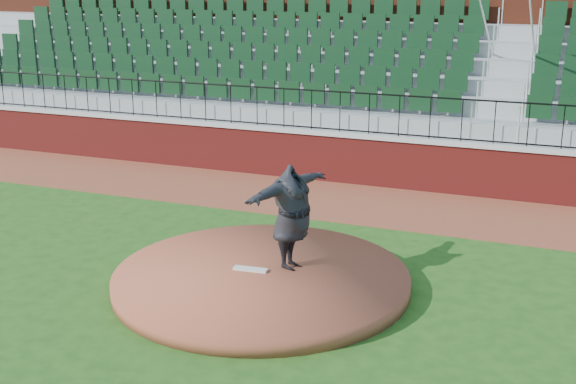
{
  "coord_description": "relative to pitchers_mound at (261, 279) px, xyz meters",
  "views": [
    {
      "loc": [
        4.88,
        -10.97,
        5.25
      ],
      "look_at": [
        0.0,
        1.5,
        1.3
      ],
      "focal_mm": 47.42,
      "sensor_mm": 36.0,
      "label": 1
    }
  ],
  "objects": [
    {
      "name": "seating_stands",
      "position": [
        -0.06,
        9.62,
        2.18
      ],
      "size": [
        34.0,
        5.1,
        4.6
      ],
      "primitive_type": null,
      "color": "gray",
      "rests_on": "ground"
    },
    {
      "name": "warning_track",
      "position": [
        -0.06,
        5.3,
        -0.12
      ],
      "size": [
        34.0,
        3.2,
        0.01
      ],
      "primitive_type": "cube",
      "color": "brown",
      "rests_on": "ground"
    },
    {
      "name": "concourse_wall",
      "position": [
        -0.06,
        12.42,
        2.62
      ],
      "size": [
        34.0,
        0.5,
        5.5
      ],
      "primitive_type": "cube",
      "color": "maroon",
      "rests_on": "ground"
    },
    {
      "name": "ground",
      "position": [
        -0.06,
        -0.1,
        -0.12
      ],
      "size": [
        90.0,
        90.0,
        0.0
      ],
      "primitive_type": "plane",
      "color": "#204A15",
      "rests_on": "ground"
    },
    {
      "name": "pitchers_mound",
      "position": [
        0.0,
        0.0,
        0.0
      ],
      "size": [
        5.08,
        5.08,
        0.25
      ],
      "primitive_type": "cylinder",
      "color": "brown",
      "rests_on": "ground"
    },
    {
      "name": "pitcher",
      "position": [
        0.4,
        0.41,
        1.05
      ],
      "size": [
        1.12,
        2.35,
        1.85
      ],
      "primitive_type": "imported",
      "rotation": [
        0.0,
        0.0,
        1.34
      ],
      "color": "black",
      "rests_on": "pitchers_mound"
    },
    {
      "name": "pitching_rubber",
      "position": [
        -0.22,
        0.03,
        0.14
      ],
      "size": [
        0.61,
        0.2,
        0.04
      ],
      "primitive_type": "cube",
      "rotation": [
        0.0,
        0.0,
        0.09
      ],
      "color": "silver",
      "rests_on": "pitchers_mound"
    },
    {
      "name": "wall_cap",
      "position": [
        -0.06,
        6.9,
        1.12
      ],
      "size": [
        34.0,
        0.45,
        0.1
      ],
      "primitive_type": "cube",
      "color": "#B7B7B7",
      "rests_on": "field_wall"
    },
    {
      "name": "field_wall",
      "position": [
        -0.06,
        6.9,
        0.47
      ],
      "size": [
        34.0,
        0.35,
        1.2
      ],
      "primitive_type": "cube",
      "color": "maroon",
      "rests_on": "ground"
    },
    {
      "name": "wall_railing",
      "position": [
        -0.06,
        6.9,
        1.67
      ],
      "size": [
        34.0,
        0.05,
        1.0
      ],
      "primitive_type": null,
      "color": "black",
      "rests_on": "wall_cap"
    }
  ]
}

